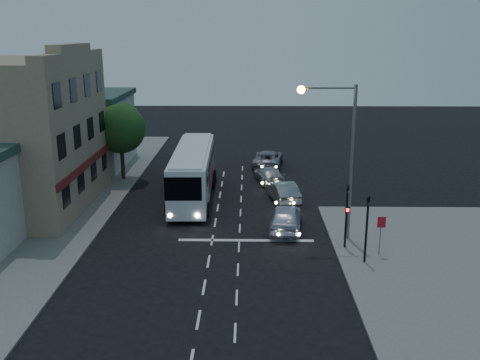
{
  "coord_description": "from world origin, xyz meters",
  "views": [
    {
      "loc": [
        2.1,
        -27.4,
        11.98
      ],
      "look_at": [
        1.56,
        7.35,
        2.2
      ],
      "focal_mm": 40.0,
      "sensor_mm": 36.0,
      "label": 1
    }
  ],
  "objects_px": {
    "car_sedan_b": "(269,175)",
    "regulatory_sign": "(381,229)",
    "traffic_signal_side": "(367,221)",
    "traffic_signal_main": "(347,209)",
    "car_sedan_a": "(283,191)",
    "tour_bus": "(193,171)",
    "car_sedan_c": "(268,159)",
    "streetlight": "(341,145)",
    "car_suv": "(286,217)",
    "street_tree": "(120,126)"
  },
  "relations": [
    {
      "from": "car_suv",
      "to": "street_tree",
      "type": "height_order",
      "value": "street_tree"
    },
    {
      "from": "regulatory_sign",
      "to": "traffic_signal_main",
      "type": "bearing_deg",
      "value": 149.16
    },
    {
      "from": "car_sedan_a",
      "to": "street_tree",
      "type": "height_order",
      "value": "street_tree"
    },
    {
      "from": "car_sedan_c",
      "to": "regulatory_sign",
      "type": "distance_m",
      "value": 20.75
    },
    {
      "from": "streetlight",
      "to": "street_tree",
      "type": "height_order",
      "value": "streetlight"
    },
    {
      "from": "tour_bus",
      "to": "car_sedan_a",
      "type": "height_order",
      "value": "tour_bus"
    },
    {
      "from": "traffic_signal_side",
      "to": "streetlight",
      "type": "height_order",
      "value": "streetlight"
    },
    {
      "from": "tour_bus",
      "to": "street_tree",
      "type": "relative_size",
      "value": 1.97
    },
    {
      "from": "tour_bus",
      "to": "car_sedan_b",
      "type": "relative_size",
      "value": 2.69
    },
    {
      "from": "car_sedan_a",
      "to": "car_sedan_b",
      "type": "distance_m",
      "value": 4.97
    },
    {
      "from": "streetlight",
      "to": "car_sedan_a",
      "type": "bearing_deg",
      "value": 110.28
    },
    {
      "from": "traffic_signal_side",
      "to": "regulatory_sign",
      "type": "bearing_deg",
      "value": 43.92
    },
    {
      "from": "traffic_signal_main",
      "to": "streetlight",
      "type": "bearing_deg",
      "value": 100.2
    },
    {
      "from": "traffic_signal_main",
      "to": "regulatory_sign",
      "type": "xyz_separation_m",
      "value": [
        1.7,
        -1.01,
        -0.82
      ]
    },
    {
      "from": "car_sedan_c",
      "to": "traffic_signal_side",
      "type": "relative_size",
      "value": 1.29
    },
    {
      "from": "car_sedan_a",
      "to": "street_tree",
      "type": "xyz_separation_m",
      "value": [
        -12.83,
        5.47,
        3.76
      ]
    },
    {
      "from": "car_suv",
      "to": "traffic_signal_side",
      "type": "distance_m",
      "value": 6.5
    },
    {
      "from": "tour_bus",
      "to": "car_sedan_c",
      "type": "height_order",
      "value": "tour_bus"
    },
    {
      "from": "traffic_signal_side",
      "to": "streetlight",
      "type": "bearing_deg",
      "value": 105.7
    },
    {
      "from": "car_suv",
      "to": "car_sedan_a",
      "type": "bearing_deg",
      "value": -84.18
    },
    {
      "from": "tour_bus",
      "to": "regulatory_sign",
      "type": "height_order",
      "value": "tour_bus"
    },
    {
      "from": "tour_bus",
      "to": "traffic_signal_main",
      "type": "distance_m",
      "value": 13.47
    },
    {
      "from": "traffic_signal_main",
      "to": "traffic_signal_side",
      "type": "relative_size",
      "value": 1.0
    },
    {
      "from": "street_tree",
      "to": "car_sedan_b",
      "type": "bearing_deg",
      "value": -2.69
    },
    {
      "from": "regulatory_sign",
      "to": "car_sedan_b",
      "type": "bearing_deg",
      "value": 110.51
    },
    {
      "from": "tour_bus",
      "to": "car_sedan_c",
      "type": "distance_m",
      "value": 11.21
    },
    {
      "from": "car_sedan_c",
      "to": "tour_bus",
      "type": "bearing_deg",
      "value": 65.5
    },
    {
      "from": "car_suv",
      "to": "streetlight",
      "type": "bearing_deg",
      "value": 158.3
    },
    {
      "from": "car_sedan_c",
      "to": "traffic_signal_side",
      "type": "xyz_separation_m",
      "value": [
        4.39,
        -20.98,
        1.68
      ]
    },
    {
      "from": "regulatory_sign",
      "to": "street_tree",
      "type": "height_order",
      "value": "street_tree"
    },
    {
      "from": "street_tree",
      "to": "regulatory_sign",
      "type": "bearing_deg",
      "value": -41.08
    },
    {
      "from": "tour_bus",
      "to": "street_tree",
      "type": "xyz_separation_m",
      "value": [
        -6.28,
        4.73,
        2.48
      ]
    },
    {
      "from": "traffic_signal_main",
      "to": "car_sedan_a",
      "type": "bearing_deg",
      "value": 108.72
    },
    {
      "from": "car_sedan_a",
      "to": "streetlight",
      "type": "height_order",
      "value": "streetlight"
    },
    {
      "from": "car_suv",
      "to": "car_sedan_c",
      "type": "distance_m",
      "value": 15.99
    },
    {
      "from": "car_sedan_a",
      "to": "regulatory_sign",
      "type": "relative_size",
      "value": 2.04
    },
    {
      "from": "car_sedan_a",
      "to": "car_suv",
      "type": "bearing_deg",
      "value": 76.81
    },
    {
      "from": "car_sedan_b",
      "to": "traffic_signal_side",
      "type": "height_order",
      "value": "traffic_signal_side"
    },
    {
      "from": "street_tree",
      "to": "streetlight",
      "type": "bearing_deg",
      "value": -39.51
    },
    {
      "from": "car_sedan_c",
      "to": "street_tree",
      "type": "xyz_separation_m",
      "value": [
        -12.11,
        -4.76,
        3.76
      ]
    },
    {
      "from": "car_sedan_b",
      "to": "traffic_signal_main",
      "type": "bearing_deg",
      "value": 95.14
    },
    {
      "from": "car_sedan_b",
      "to": "regulatory_sign",
      "type": "height_order",
      "value": "regulatory_sign"
    },
    {
      "from": "streetlight",
      "to": "street_tree",
      "type": "distance_m",
      "value": 20.19
    },
    {
      "from": "car_sedan_b",
      "to": "tour_bus",
      "type": "bearing_deg",
      "value": 25.63
    },
    {
      "from": "car_sedan_c",
      "to": "traffic_signal_side",
      "type": "bearing_deg",
      "value": 108.9
    },
    {
      "from": "tour_bus",
      "to": "car_sedan_a",
      "type": "distance_m",
      "value": 6.72
    },
    {
      "from": "car_sedan_a",
      "to": "traffic_signal_main",
      "type": "relative_size",
      "value": 1.1
    },
    {
      "from": "car_sedan_b",
      "to": "car_sedan_a",
      "type": "bearing_deg",
      "value": 89.14
    },
    {
      "from": "traffic_signal_side",
      "to": "traffic_signal_main",
      "type": "bearing_deg",
      "value": 109.49
    },
    {
      "from": "car_suv",
      "to": "street_tree",
      "type": "bearing_deg",
      "value": -34.14
    }
  ]
}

